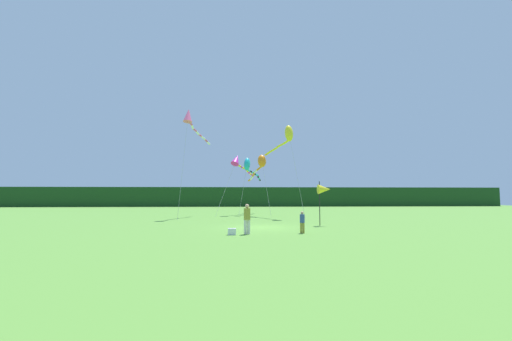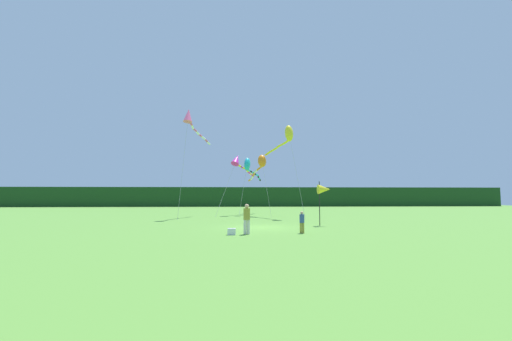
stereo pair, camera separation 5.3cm
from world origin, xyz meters
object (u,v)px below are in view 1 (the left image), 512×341
at_px(kite_yellow, 287,136).
at_px(kite_cyan, 249,166).
at_px(kite_orange, 260,164).
at_px(kite_rainbow, 191,119).
at_px(person_adult, 247,217).
at_px(kite_magenta, 238,161).
at_px(person_child, 302,221).
at_px(banner_flag_pole, 324,190).
at_px(cooler_box, 232,232).

relative_size(kite_yellow, kite_cyan, 1.27).
distance_m(kite_orange, kite_rainbow, 8.95).
xyz_separation_m(kite_yellow, kite_rainbow, (-9.41, 0.41, 1.56)).
xyz_separation_m(kite_orange, kite_rainbow, (-7.11, -3.79, 3.90)).
bearing_deg(person_adult, kite_yellow, 71.48).
xyz_separation_m(kite_yellow, kite_cyan, (-3.52, 5.82, -2.48)).
distance_m(kite_yellow, kite_orange, 5.32).
height_order(kite_magenta, kite_cyan, kite_magenta).
height_order(person_child, banner_flag_pole, banner_flag_pole).
distance_m(person_adult, kite_yellow, 15.47).
relative_size(cooler_box, kite_yellow, 0.05).
xyz_separation_m(kite_yellow, kite_orange, (-2.29, 4.20, -2.33)).
distance_m(person_child, kite_cyan, 19.37).
bearing_deg(kite_rainbow, kite_orange, 28.05).
distance_m(kite_magenta, kite_cyan, 1.37).
bearing_deg(person_adult, cooler_box, -163.51).
height_order(kite_yellow, kite_cyan, kite_yellow).
bearing_deg(kite_rainbow, kite_magenta, 48.28).
xyz_separation_m(person_adult, kite_magenta, (-0.39, 18.67, 5.10)).
bearing_deg(person_adult, banner_flag_pole, 41.16).
xyz_separation_m(person_child, banner_flag_pole, (2.60, 4.77, 1.88)).
bearing_deg(kite_magenta, kite_cyan, 9.70).
xyz_separation_m(banner_flag_pole, kite_orange, (-3.68, 12.22, 3.07)).
bearing_deg(kite_cyan, person_child, -82.93).
height_order(cooler_box, kite_orange, kite_orange).
height_order(person_adult, person_child, person_adult).
height_order(cooler_box, kite_rainbow, kite_rainbow).
bearing_deg(banner_flag_pole, kite_yellow, 99.78).
bearing_deg(kite_orange, kite_yellow, -61.35).
distance_m(kite_magenta, kite_orange, 2.88).
bearing_deg(kite_yellow, kite_rainbow, 177.52).
relative_size(person_child, banner_flag_pole, 0.39).
bearing_deg(banner_flag_pole, kite_magenta, 114.27).
relative_size(person_child, kite_orange, 0.15).
distance_m(kite_yellow, kite_rainbow, 9.54).
bearing_deg(person_adult, kite_rainbow, 110.50).
height_order(person_adult, cooler_box, person_adult).
xyz_separation_m(kite_yellow, kite_magenta, (-4.77, 5.61, -1.95)).
height_order(person_adult, kite_yellow, kite_yellow).
xyz_separation_m(person_child, kite_yellow, (1.22, 12.80, 7.29)).
distance_m(person_child, kite_yellow, 14.78).
bearing_deg(banner_flag_pole, person_adult, -138.84).
xyz_separation_m(banner_flag_pole, kite_cyan, (-4.91, 13.85, 2.93)).
height_order(person_adult, kite_magenta, kite_magenta).
distance_m(banner_flag_pole, kite_yellow, 9.77).
xyz_separation_m(banner_flag_pole, kite_yellow, (-1.38, 8.02, 5.41)).
xyz_separation_m(banner_flag_pole, kite_magenta, (-6.15, 13.64, 3.46)).
distance_m(banner_flag_pole, kite_orange, 13.13).
height_order(banner_flag_pole, kite_cyan, kite_cyan).
distance_m(cooler_box, kite_yellow, 16.28).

